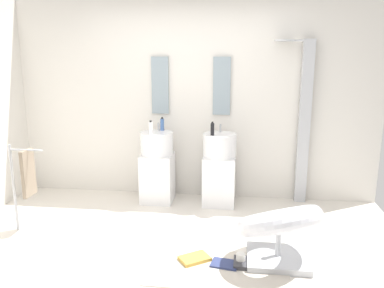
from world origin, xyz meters
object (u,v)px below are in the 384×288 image
at_px(magazine_ochre, 195,258).
at_px(soap_bottle_white, 151,128).
at_px(shower_column, 303,119).
at_px(magazine_charcoal, 247,263).
at_px(lounge_chair, 279,226).
at_px(towel_rack, 26,175).
at_px(pedestal_sink_left, 157,166).
at_px(soap_bottle_black, 212,129).
at_px(pedestal_sink_right, 219,169).
at_px(soap_bottle_blue, 162,124).
at_px(coffee_mug, 241,259).
at_px(magazine_navy, 225,264).

xyz_separation_m(magazine_ochre, soap_bottle_white, (-0.70, 1.32, 0.97)).
relative_size(shower_column, magazine_charcoal, 8.72).
bearing_deg(shower_column, soap_bottle_white, -169.00).
bearing_deg(lounge_chair, towel_rack, 172.83).
height_order(pedestal_sink_left, soap_bottle_white, soap_bottle_white).
bearing_deg(pedestal_sink_left, soap_bottle_black, -7.62).
bearing_deg(pedestal_sink_right, shower_column, 11.91).
bearing_deg(soap_bottle_blue, magazine_charcoal, -55.94).
distance_m(shower_column, soap_bottle_black, 1.16).
bearing_deg(coffee_mug, shower_column, 66.50).
bearing_deg(lounge_chair, magazine_ochre, -172.80).
bearing_deg(pedestal_sink_right, lounge_chair, -65.38).
distance_m(magazine_ochre, coffee_mug, 0.42).
bearing_deg(magazine_ochre, coffee_mug, -36.36).
height_order(pedestal_sink_left, shower_column, shower_column).
bearing_deg(soap_bottle_black, magazine_charcoal, -72.89).
bearing_deg(towel_rack, soap_bottle_white, 38.01).
bearing_deg(soap_bottle_black, soap_bottle_blue, 161.42).
bearing_deg(coffee_mug, pedestal_sink_left, 126.38).
distance_m(pedestal_sink_right, soap_bottle_blue, 0.93).
bearing_deg(magazine_charcoal, lounge_chair, 23.71).
bearing_deg(magazine_ochre, soap_bottle_black, 52.88).
height_order(magazine_ochre, soap_bottle_white, soap_bottle_white).
height_order(pedestal_sink_left, magazine_charcoal, pedestal_sink_left).
relative_size(towel_rack, soap_bottle_blue, 5.53).
xyz_separation_m(magazine_navy, soap_bottle_black, (-0.23, 1.42, 0.97)).
distance_m(lounge_chair, towel_rack, 2.64).
bearing_deg(soap_bottle_white, magazine_navy, -54.26).
relative_size(lounge_chair, magazine_navy, 4.50).
bearing_deg(lounge_chair, magazine_charcoal, -156.99).
height_order(soap_bottle_black, soap_bottle_white, soap_bottle_white).
xyz_separation_m(lounge_chair, soap_bottle_blue, (-1.38, 1.50, 0.64)).
bearing_deg(magazine_charcoal, soap_bottle_white, 131.98).
xyz_separation_m(pedestal_sink_right, coffee_mug, (0.29, -1.47, -0.40)).
bearing_deg(magazine_charcoal, soap_bottle_black, 107.82).
relative_size(coffee_mug, soap_bottle_white, 0.57).
bearing_deg(pedestal_sink_left, magazine_charcoal, -52.57).
xyz_separation_m(towel_rack, magazine_ochre, (1.85, -0.42, -0.60)).
height_order(magazine_charcoal, soap_bottle_white, soap_bottle_white).
xyz_separation_m(shower_column, soap_bottle_blue, (-1.77, -0.09, -0.09)).
distance_m(pedestal_sink_left, shower_column, 1.93).
height_order(pedestal_sink_right, soap_bottle_black, soap_bottle_black).
distance_m(pedestal_sink_left, soap_bottle_blue, 0.54).
xyz_separation_m(towel_rack, soap_bottle_white, (1.15, 0.89, 0.36)).
bearing_deg(magazine_charcoal, magazine_ochre, 177.78).
bearing_deg(pedestal_sink_right, coffee_mug, -78.87).
bearing_deg(coffee_mug, magazine_charcoal, -15.86).
xyz_separation_m(pedestal_sink_right, magazine_charcoal, (0.34, -1.49, -0.44)).
xyz_separation_m(pedestal_sink_right, soap_bottle_white, (-0.84, -0.15, 0.53)).
relative_size(magazine_navy, soap_bottle_white, 1.40).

